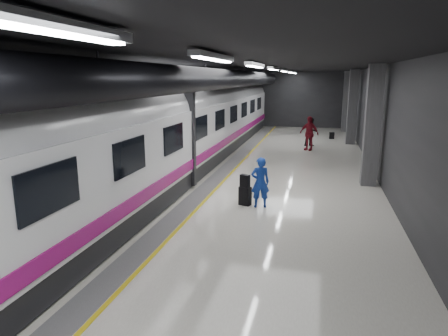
# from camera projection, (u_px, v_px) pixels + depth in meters

# --- Properties ---
(ground) EXTENTS (40.00, 40.00, 0.00)m
(ground) POSITION_uv_depth(u_px,v_px,m) (241.00, 191.00, 14.45)
(ground) COLOR silver
(ground) RESTS_ON ground
(platform_hall) EXTENTS (10.02, 40.02, 4.51)m
(platform_hall) POSITION_uv_depth(u_px,v_px,m) (239.00, 91.00, 14.64)
(platform_hall) COLOR black
(platform_hall) RESTS_ON ground
(train) EXTENTS (3.05, 38.00, 4.05)m
(train) POSITION_uv_depth(u_px,v_px,m) (155.00, 131.00, 14.72)
(train) COLOR black
(train) RESTS_ON ground
(traveler_main) EXTENTS (0.67, 0.54, 1.61)m
(traveler_main) POSITION_uv_depth(u_px,v_px,m) (260.00, 182.00, 12.49)
(traveler_main) COLOR blue
(traveler_main) RESTS_ON ground
(suitcase_main) EXTENTS (0.42, 0.34, 0.60)m
(suitcase_main) POSITION_uv_depth(u_px,v_px,m) (245.00, 196.00, 12.80)
(suitcase_main) COLOR black
(suitcase_main) RESTS_ON ground
(shoulder_bag) EXTENTS (0.34, 0.26, 0.41)m
(shoulder_bag) POSITION_uv_depth(u_px,v_px,m) (245.00, 181.00, 12.67)
(shoulder_bag) COLOR black
(shoulder_bag) RESTS_ON suitcase_main
(traveler_far_a) EXTENTS (1.05, 1.03, 1.71)m
(traveler_far_a) POSITION_uv_depth(u_px,v_px,m) (311.00, 132.00, 23.72)
(traveler_far_a) COLOR black
(traveler_far_a) RESTS_ON ground
(traveler_far_b) EXTENTS (1.21, 0.89, 1.91)m
(traveler_far_b) POSITION_uv_depth(u_px,v_px,m) (309.00, 133.00, 22.41)
(traveler_far_b) COLOR maroon
(traveler_far_b) RESTS_ON ground
(suitcase_far) EXTENTS (0.34, 0.26, 0.44)m
(suitcase_far) POSITION_uv_depth(u_px,v_px,m) (332.00, 136.00, 26.70)
(suitcase_far) COLOR black
(suitcase_far) RESTS_ON ground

